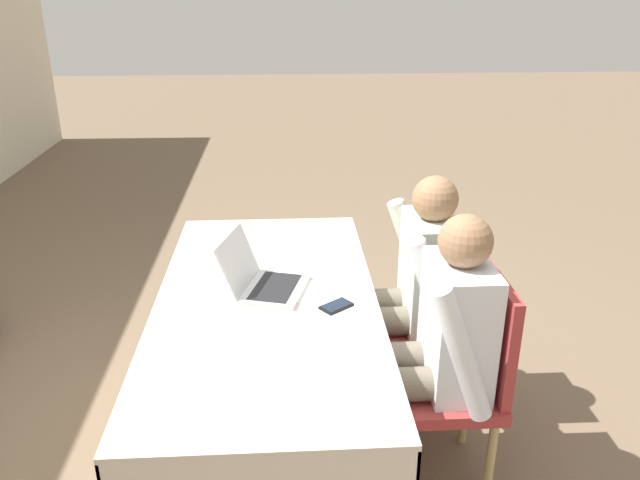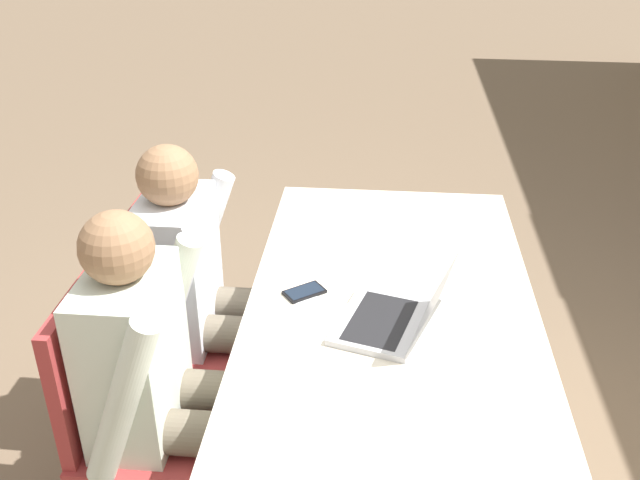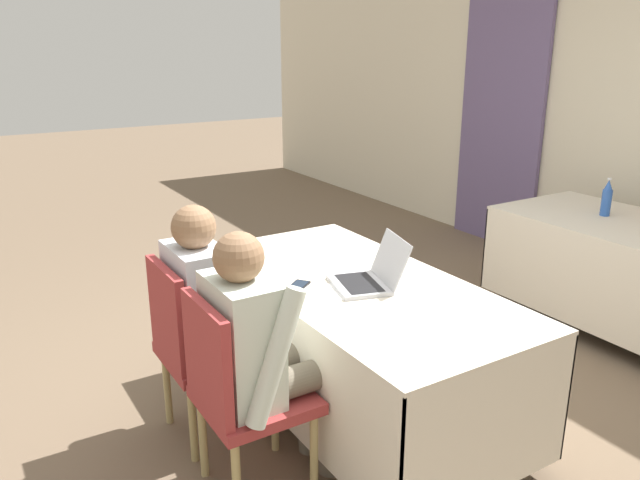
# 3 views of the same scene
# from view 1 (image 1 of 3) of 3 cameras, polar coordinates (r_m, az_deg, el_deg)

# --- Properties ---
(ground_plane) EXTENTS (24.00, 24.00, 0.00)m
(ground_plane) POSITION_cam_1_polar(r_m,az_deg,el_deg) (2.97, -4.42, -17.68)
(ground_plane) COLOR brown
(conference_table_near) EXTENTS (1.82, 0.90, 0.72)m
(conference_table_near) POSITION_cam_1_polar(r_m,az_deg,el_deg) (2.65, -4.79, -8.43)
(conference_table_near) COLOR beige
(conference_table_near) RESTS_ON ground_plane
(laptop) EXTENTS (0.38, 0.39, 0.23)m
(laptop) POSITION_cam_1_polar(r_m,az_deg,el_deg) (2.61, -5.14, -3.70)
(laptop) COLOR #B7B7BC
(laptop) RESTS_ON conference_table_near
(cell_phone) EXTENTS (0.13, 0.15, 0.01)m
(cell_phone) POSITION_cam_1_polar(r_m,az_deg,el_deg) (2.48, 1.50, -6.06)
(cell_phone) COLOR black
(cell_phone) RESTS_ON conference_table_near
(paper_beside_laptop) EXTENTS (0.29, 0.35, 0.00)m
(paper_beside_laptop) POSITION_cam_1_polar(r_m,az_deg,el_deg) (2.61, -1.17, -4.70)
(paper_beside_laptop) COLOR white
(paper_beside_laptop) RESTS_ON conference_table_near
(paper_centre_table) EXTENTS (0.29, 0.35, 0.00)m
(paper_centre_table) POSITION_cam_1_polar(r_m,az_deg,el_deg) (2.71, -8.08, -3.78)
(paper_centre_table) COLOR white
(paper_centre_table) RESTS_ON conference_table_near
(paper_left_edge) EXTENTS (0.25, 0.32, 0.00)m
(paper_left_edge) POSITION_cam_1_polar(r_m,az_deg,el_deg) (3.00, -7.38, -1.06)
(paper_left_edge) COLOR white
(paper_left_edge) RESTS_ON conference_table_near
(chair_near_left) EXTENTS (0.44, 0.44, 0.89)m
(chair_near_left) POSITION_cam_1_polar(r_m,az_deg,el_deg) (2.57, 12.62, -11.74)
(chair_near_left) COLOR tan
(chair_near_left) RESTS_ON ground_plane
(chair_near_right) EXTENTS (0.44, 0.44, 0.89)m
(chair_near_right) POSITION_cam_1_polar(r_m,az_deg,el_deg) (2.96, 10.23, -6.63)
(chair_near_right) COLOR tan
(chair_near_right) RESTS_ON ground_plane
(person_checkered_shirt) EXTENTS (0.50, 0.52, 1.15)m
(person_checkered_shirt) POSITION_cam_1_polar(r_m,az_deg,el_deg) (2.46, 10.61, -8.83)
(person_checkered_shirt) COLOR #665B4C
(person_checkered_shirt) RESTS_ON ground_plane
(person_white_shirt) EXTENTS (0.50, 0.52, 1.15)m
(person_white_shirt) POSITION_cam_1_polar(r_m,az_deg,el_deg) (2.87, 8.44, -3.93)
(person_white_shirt) COLOR #665B4C
(person_white_shirt) RESTS_ON ground_plane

